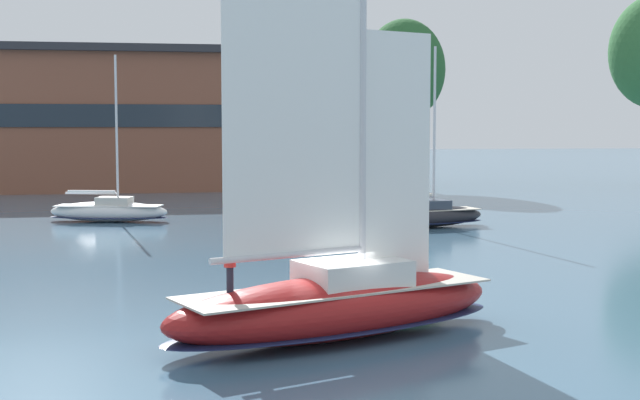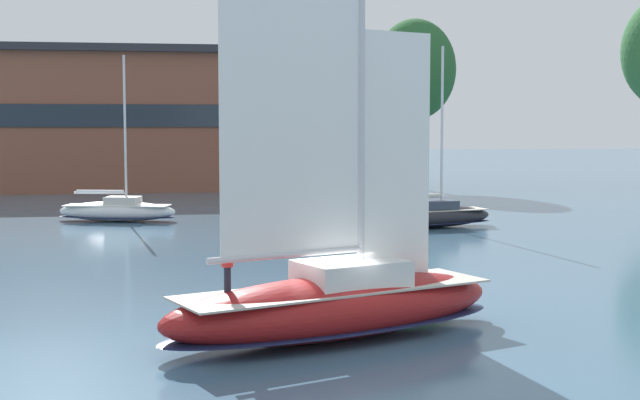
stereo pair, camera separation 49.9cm
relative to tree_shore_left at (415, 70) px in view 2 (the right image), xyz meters
name	(u,v)px [view 2 (the right image)]	position (x,y,z in m)	size (l,w,h in m)	color
ground_plane	(335,338)	(-18.32, -60.57, -11.75)	(400.00, 400.00, 0.00)	#42667F
waterfront_building	(163,119)	(-24.71, 6.77, -4.83)	(41.78, 18.84, 13.77)	brown
tree_shore_left	(415,70)	(0.00, 0.00, 0.00)	(8.15, 8.15, 16.78)	brown
sailboat_main	(336,298)	(-18.30, -60.56, -10.55)	(11.56, 7.08, 15.38)	maroon
sailboat_moored_near_marina	(432,215)	(-7.55, -33.19, -10.99)	(8.39, 3.91, 11.14)	#232328
sailboat_moored_mid_channel	(118,210)	(-27.05, -26.62, -11.01)	(8.19, 4.07, 10.86)	silver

